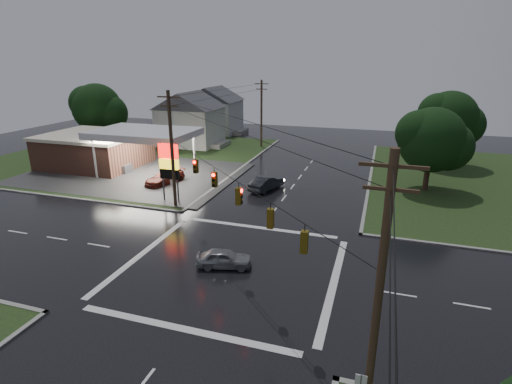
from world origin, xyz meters
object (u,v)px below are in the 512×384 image
(utility_pole_nw, at_px, (172,148))
(car_north, at_px, (266,183))
(utility_pole_n, at_px, (261,113))
(tree_ne_near, at_px, (433,140))
(tree_nw_behind, at_px, (98,108))
(tree_ne_far, at_px, (450,119))
(gas_station, at_px, (102,148))
(house_near, at_px, (190,118))
(house_far, at_px, (214,109))
(car_pump, at_px, (165,178))
(car_crossing, at_px, (224,258))
(utility_pole_se, at_px, (379,291))
(pylon_sign, at_px, (169,163))

(utility_pole_nw, height_order, car_north, utility_pole_nw)
(utility_pole_nw, height_order, utility_pole_n, utility_pole_nw)
(utility_pole_n, height_order, tree_ne_near, utility_pole_n)
(tree_nw_behind, relative_size, tree_ne_far, 1.02)
(gas_station, xyz_separation_m, tree_nw_behind, (-8.17, 10.29, 3.63))
(tree_nw_behind, xyz_separation_m, car_north, (31.34, -12.99, -5.41))
(house_near, bearing_deg, tree_ne_far, -3.01)
(tree_ne_near, bearing_deg, house_far, 144.23)
(house_near, bearing_deg, gas_station, -106.17)
(tree_nw_behind, relative_size, car_pump, 1.97)
(utility_pole_nw, height_order, tree_ne_near, utility_pole_nw)
(utility_pole_nw, bearing_deg, car_north, 46.99)
(utility_pole_n, xyz_separation_m, tree_nw_behind, (-24.34, -8.01, 0.71))
(car_crossing, bearing_deg, utility_pole_se, -148.47)
(house_far, xyz_separation_m, tree_ne_near, (36.09, -26.01, 1.16))
(utility_pole_nw, height_order, tree_ne_far, utility_pole_nw)
(house_far, bearing_deg, tree_ne_far, -19.71)
(pylon_sign, height_order, utility_pole_nw, utility_pole_nw)
(tree_ne_near, relative_size, car_pump, 1.77)
(gas_station, height_order, tree_nw_behind, tree_nw_behind)
(tree_nw_behind, bearing_deg, pylon_sign, -39.87)
(gas_station, height_order, car_pump, gas_station)
(tree_nw_behind, relative_size, car_north, 2.13)
(pylon_sign, distance_m, car_crossing, 14.97)
(pylon_sign, distance_m, utility_pole_nw, 2.22)
(utility_pole_nw, bearing_deg, car_pump, 127.49)
(utility_pole_n, xyz_separation_m, tree_ne_near, (23.64, -16.01, 0.09))
(car_north, relative_size, car_crossing, 1.23)
(utility_pole_n, height_order, house_far, utility_pole_n)
(utility_pole_se, bearing_deg, car_crossing, 136.81)
(tree_ne_far, xyz_separation_m, car_pump, (-31.33, -18.39, -5.44))
(utility_pole_se, xyz_separation_m, utility_pole_n, (-19.00, 47.50, -0.25))
(car_crossing, bearing_deg, utility_pole_n, -1.99)
(utility_pole_se, height_order, car_pump, utility_pole_se)
(gas_station, height_order, utility_pole_n, utility_pole_n)
(house_near, bearing_deg, utility_pole_n, 9.91)
(gas_station, relative_size, utility_pole_se, 2.38)
(tree_ne_near, bearing_deg, tree_ne_far, 75.93)
(utility_pole_nw, xyz_separation_m, house_near, (-11.45, 26.50, -1.32))
(utility_pole_se, height_order, house_near, utility_pole_se)
(utility_pole_n, relative_size, house_far, 0.95)
(house_far, xyz_separation_m, car_crossing, (21.45, -48.11, -3.76))
(utility_pole_se, height_order, house_far, utility_pole_se)
(house_near, distance_m, car_crossing, 41.67)
(utility_pole_nw, relative_size, car_crossing, 2.89)
(gas_station, distance_m, pylon_sign, 17.81)
(utility_pole_se, xyz_separation_m, house_far, (-31.45, 57.50, -1.32))
(tree_nw_behind, bearing_deg, utility_pole_nw, -40.10)
(utility_pole_nw, relative_size, house_near, 1.00)
(utility_pole_nw, relative_size, tree_ne_far, 1.12)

